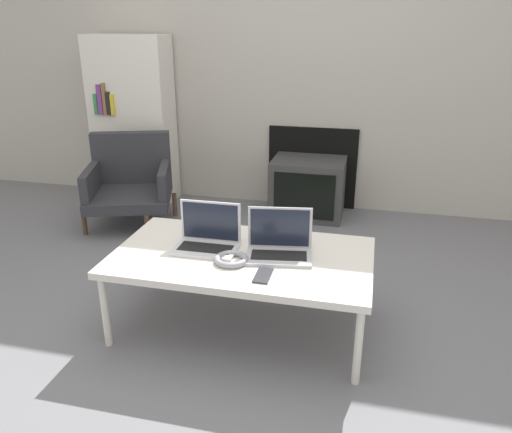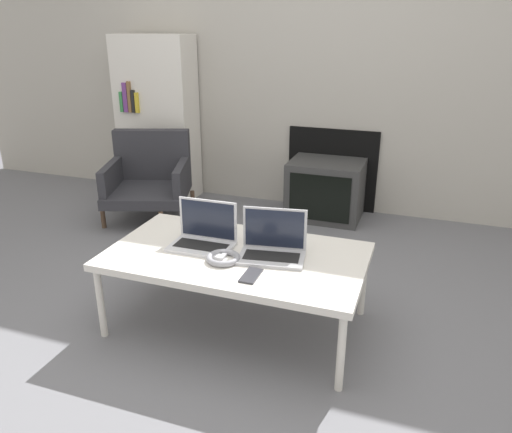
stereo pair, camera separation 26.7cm
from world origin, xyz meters
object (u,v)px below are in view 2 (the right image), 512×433
tv (325,190)px  armchair (150,176)px  phone (251,276)px  laptop_right (273,246)px  laptop_left (204,236)px  headphones (223,258)px

tv → armchair: bearing=-161.3°
phone → tv: size_ratio=0.25×
tv → laptop_right: bearing=-87.2°
laptop_left → laptop_right: (0.37, -0.00, 0.00)m
laptop_right → laptop_left: bearing=170.9°
headphones → tv: size_ratio=0.29×
laptop_left → laptop_right: 0.37m
headphones → phone: size_ratio=1.15×
laptop_right → tv: bearing=83.8°
laptop_left → headphones: laptop_left is taller
phone → armchair: size_ratio=0.19×
laptop_left → headphones: bearing=-39.5°
laptop_right → phone: (-0.03, -0.24, -0.05)m
headphones → armchair: bearing=132.2°
laptop_left → armchair: bearing=130.3°
phone → tv: bearing=91.6°
phone → tv: (-0.05, 1.90, -0.19)m
laptop_left → headphones: (0.16, -0.13, -0.04)m
armchair → phone: bearing=-65.0°
headphones → laptop_right: bearing=31.9°
laptop_right → tv: 1.68m
tv → armchair: size_ratio=0.74×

